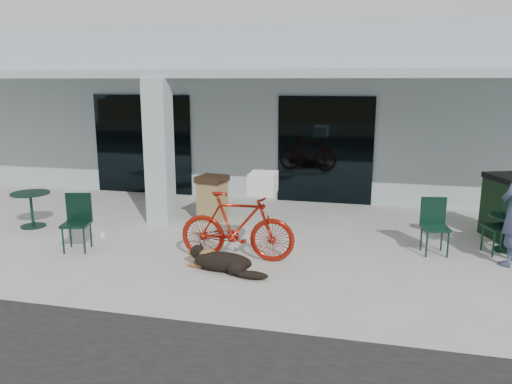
% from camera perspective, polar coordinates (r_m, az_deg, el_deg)
% --- Properties ---
extents(ground, '(80.00, 80.00, 0.00)m').
position_cam_1_polar(ground, '(8.73, -7.76, -8.11)').
color(ground, '#BAB8AF').
rests_on(ground, ground).
extents(building, '(22.00, 7.00, 4.50)m').
position_cam_1_polar(building, '(16.40, 2.87, 9.72)').
color(building, '#9DACB2').
rests_on(building, ground).
extents(storefront_glass_left, '(2.80, 0.06, 2.70)m').
position_cam_1_polar(storefront_glass_left, '(14.13, -12.81, 5.30)').
color(storefront_glass_left, black).
rests_on(storefront_glass_left, ground).
extents(storefront_glass_right, '(2.40, 0.06, 2.70)m').
position_cam_1_polar(storefront_glass_right, '(12.75, 7.88, 4.73)').
color(storefront_glass_right, black).
rests_on(storefront_glass_right, ground).
extents(column, '(0.50, 0.50, 3.12)m').
position_cam_1_polar(column, '(10.98, -11.01, 4.47)').
color(column, '#9DACB2').
rests_on(column, ground).
extents(overhang, '(22.00, 2.80, 0.18)m').
position_cam_1_polar(overhang, '(11.60, -1.67, 13.29)').
color(overhang, '#9DACB2').
rests_on(overhang, column).
extents(bicycle, '(2.04, 0.68, 1.21)m').
position_cam_1_polar(bicycle, '(8.66, -2.16, -3.94)').
color(bicycle, maroon).
rests_on(bicycle, ground).
extents(laundry_basket, '(0.47, 0.62, 0.35)m').
position_cam_1_polar(laundry_basket, '(8.39, 0.79, 1.01)').
color(laundry_basket, white).
rests_on(laundry_basket, bicycle).
extents(dog, '(1.20, 0.66, 0.38)m').
position_cam_1_polar(dog, '(8.27, -3.81, -7.82)').
color(dog, black).
rests_on(dog, ground).
extents(cup_near_dog, '(0.11, 0.11, 0.11)m').
position_cam_1_polar(cup_near_dog, '(10.50, -17.15, -4.67)').
color(cup_near_dog, white).
rests_on(cup_near_dog, ground).
extents(cafe_table_near, '(0.83, 0.83, 0.75)m').
position_cam_1_polar(cafe_table_near, '(11.68, -24.25, -1.86)').
color(cafe_table_near, '#103024').
rests_on(cafe_table_near, ground).
extents(cafe_chair_near, '(0.58, 0.61, 1.04)m').
position_cam_1_polar(cafe_chair_near, '(9.71, -19.87, -3.38)').
color(cafe_chair_near, '#103024').
rests_on(cafe_chair_near, ground).
extents(cafe_table_far, '(0.80, 0.80, 0.67)m').
position_cam_1_polar(cafe_table_far, '(10.28, 26.91, -4.24)').
color(cafe_table_far, '#103024').
rests_on(cafe_table_far, ground).
extents(cafe_chair_far_a, '(0.54, 0.57, 1.01)m').
position_cam_1_polar(cafe_chair_far_a, '(9.52, 19.82, -3.80)').
color(cafe_chair_far_a, '#103024').
rests_on(cafe_chair_far_a, ground).
extents(cafe_chair_far_b, '(0.63, 0.60, 1.02)m').
position_cam_1_polar(cafe_chair_far_b, '(10.00, 26.01, -3.56)').
color(cafe_chair_far_b, '#103024').
rests_on(cafe_chair_far_b, ground).
extents(trash_receptacle, '(0.69, 0.69, 1.01)m').
position_cam_1_polar(trash_receptacle, '(11.18, -5.01, -0.70)').
color(trash_receptacle, olive).
rests_on(trash_receptacle, ground).
extents(wheeled_bin, '(1.09, 1.21, 1.28)m').
position_cam_1_polar(wheeled_bin, '(11.01, 27.16, -1.58)').
color(wheeled_bin, black).
rests_on(wheeled_bin, ground).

